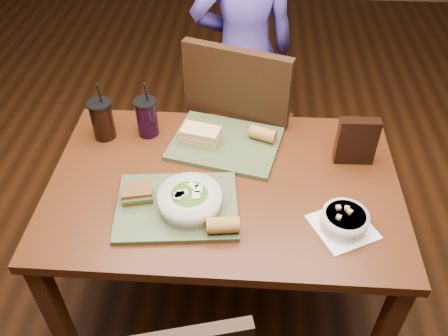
{
  "coord_description": "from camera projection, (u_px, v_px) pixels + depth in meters",
  "views": [
    {
      "loc": [
        0.08,
        -1.26,
        1.98
      ],
      "look_at": [
        0.0,
        0.0,
        0.82
      ],
      "focal_mm": 38.0,
      "sensor_mm": 36.0,
      "label": 1
    }
  ],
  "objects": [
    {
      "name": "ground",
      "position": [
        224.0,
        294.0,
        2.27
      ],
      "size": [
        6.0,
        6.0,
        0.0
      ],
      "primitive_type": "plane",
      "color": "#381C0B",
      "rests_on": "ground"
    },
    {
      "name": "salad_bowl",
      "position": [
        190.0,
        199.0,
        1.62
      ],
      "size": [
        0.22,
        0.22,
        0.07
      ],
      "color": "silver",
      "rests_on": "tray_near"
    },
    {
      "name": "sandwich_near",
      "position": [
        137.0,
        193.0,
        1.66
      ],
      "size": [
        0.12,
        0.09,
        0.05
      ],
      "color": "#593819",
      "rests_on": "tray_near"
    },
    {
      "name": "cup_berry",
      "position": [
        147.0,
        117.0,
        1.92
      ],
      "size": [
        0.09,
        0.09,
        0.25
      ],
      "color": "black",
      "rests_on": "dining_table"
    },
    {
      "name": "baguette_near",
      "position": [
        223.0,
        225.0,
        1.55
      ],
      "size": [
        0.11,
        0.07,
        0.05
      ],
      "primitive_type": "cylinder",
      "rotation": [
        0.0,
        1.57,
        0.12
      ],
      "color": "#AD7533",
      "rests_on": "tray_near"
    },
    {
      "name": "tray_far",
      "position": [
        225.0,
        144.0,
        1.91
      ],
      "size": [
        0.48,
        0.41,
        0.02
      ],
      "primitive_type": "cube",
      "rotation": [
        0.0,
        0.0,
        -0.23
      ],
      "color": "#3E4D2C",
      "rests_on": "dining_table"
    },
    {
      "name": "tray_near",
      "position": [
        177.0,
        206.0,
        1.66
      ],
      "size": [
        0.45,
        0.36,
        0.02
      ],
      "primitive_type": "cube",
      "rotation": [
        0.0,
        0.0,
        0.1
      ],
      "color": "#3E4D2C",
      "rests_on": "dining_table"
    },
    {
      "name": "sandwich_far",
      "position": [
        201.0,
        135.0,
        1.89
      ],
      "size": [
        0.17,
        0.12,
        0.06
      ],
      "color": "tan",
      "rests_on": "tray_far"
    },
    {
      "name": "chip_bag",
      "position": [
        356.0,
        141.0,
        1.78
      ],
      "size": [
        0.15,
        0.05,
        0.2
      ],
      "primitive_type": "cube",
      "rotation": [
        0.0,
        0.0,
        0.03
      ],
      "color": "black",
      "rests_on": "dining_table"
    },
    {
      "name": "soup_bowl",
      "position": [
        344.0,
        220.0,
        1.57
      ],
      "size": [
        0.25,
        0.25,
        0.08
      ],
      "color": "white",
      "rests_on": "dining_table"
    },
    {
      "name": "chair_far",
      "position": [
        236.0,
        128.0,
        2.25
      ],
      "size": [
        0.58,
        0.6,
        1.07
      ],
      "color": "black",
      "rests_on": "ground"
    },
    {
      "name": "cup_cola",
      "position": [
        102.0,
        120.0,
        1.9
      ],
      "size": [
        0.09,
        0.09,
        0.26
      ],
      "color": "black",
      "rests_on": "dining_table"
    },
    {
      "name": "dining_table",
      "position": [
        224.0,
        199.0,
        1.82
      ],
      "size": [
        1.3,
        0.85,
        0.75
      ],
      "color": "#48220E",
      "rests_on": "ground"
    },
    {
      "name": "baguette_far",
      "position": [
        263.0,
        134.0,
        1.9
      ],
      "size": [
        0.12,
        0.09,
        0.05
      ],
      "primitive_type": "cylinder",
      "rotation": [
        0.0,
        1.57,
        -0.37
      ],
      "color": "#AD7533",
      "rests_on": "tray_far"
    },
    {
      "name": "diner",
      "position": [
        244.0,
        54.0,
        2.47
      ],
      "size": [
        0.61,
        0.46,
        1.5
      ],
      "primitive_type": "imported",
      "rotation": [
        0.0,
        0.0,
        3.35
      ],
      "color": "#48399F",
      "rests_on": "ground"
    }
  ]
}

